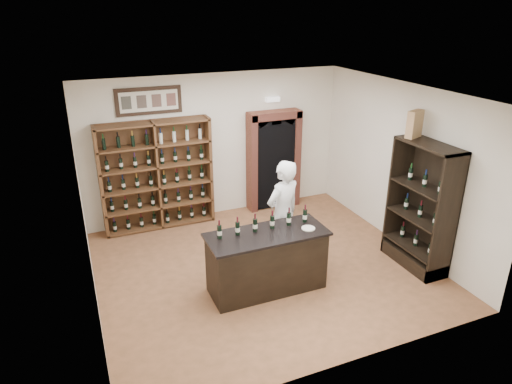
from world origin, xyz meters
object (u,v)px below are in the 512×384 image
wine_crate (415,124)px  side_cabinet (420,225)px  tasting_counter (267,262)px  counter_bottle_0 (219,232)px  shopkeeper (283,214)px  wine_shelf (157,175)px

wine_crate → side_cabinet: bearing=-103.7°
side_cabinet → tasting_counter: bearing=173.7°
wine_crate → tasting_counter: bearing=161.6°
tasting_counter → counter_bottle_0: size_ratio=6.27×
shopkeeper → wine_crate: size_ratio=4.24×
counter_bottle_0 → side_cabinet: 3.49m
tasting_counter → wine_crate: wine_crate is taller
tasting_counter → wine_shelf: bearing=110.6°
tasting_counter → counter_bottle_0: counter_bottle_0 is taller
counter_bottle_0 → side_cabinet: side_cabinet is taller
wine_shelf → counter_bottle_0: bearing=-82.3°
wine_shelf → tasting_counter: 3.19m
wine_shelf → counter_bottle_0: size_ratio=7.33×
tasting_counter → side_cabinet: bearing=-6.3°
wine_shelf → side_cabinet: bearing=-40.2°
side_cabinet → shopkeeper: 2.35m
shopkeeper → counter_bottle_0: bearing=1.6°
counter_bottle_0 → side_cabinet: (3.44, -0.43, -0.35)m
wine_crate → shopkeeper: bearing=146.2°
wine_shelf → tasting_counter: bearing=-69.4°
shopkeeper → side_cabinet: bearing=138.8°
tasting_counter → side_cabinet: (2.72, -0.30, 0.26)m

